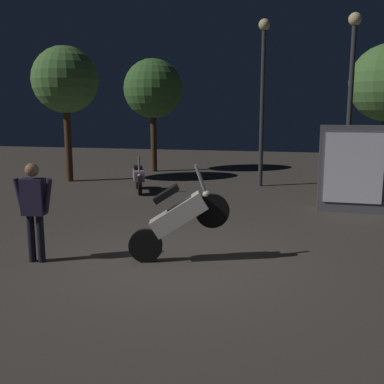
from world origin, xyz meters
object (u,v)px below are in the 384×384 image
at_px(motorcycle_pink_parked_left, 139,177).
at_px(kiosk_billboard, 353,169).
at_px(streetlamp_far, 263,83).
at_px(person_rider_beside, 34,204).
at_px(streetlamp_near, 351,82).
at_px(motorcycle_white_foreground, 178,218).

height_order(motorcycle_pink_parked_left, kiosk_billboard, kiosk_billboard).
bearing_deg(kiosk_billboard, streetlamp_far, -51.73).
bearing_deg(person_rider_beside, streetlamp_near, -44.36).
bearing_deg(motorcycle_white_foreground, streetlamp_near, 49.85).
xyz_separation_m(motorcycle_white_foreground, streetlamp_near, (3.25, 6.61, 2.46)).
distance_m(motorcycle_pink_parked_left, streetlamp_far, 4.89).
distance_m(person_rider_beside, streetlamp_far, 9.23).
bearing_deg(streetlamp_far, kiosk_billboard, -52.99).
height_order(motorcycle_white_foreground, streetlamp_near, streetlamp_near).
bearing_deg(kiosk_billboard, motorcycle_white_foreground, 56.63).
relative_size(motorcycle_white_foreground, person_rider_beside, 0.99).
xyz_separation_m(person_rider_beside, streetlamp_far, (3.04, 8.41, 2.31)).
bearing_deg(kiosk_billboard, motorcycle_pink_parked_left, -12.12).
relative_size(streetlamp_far, kiosk_billboard, 2.48).
height_order(streetlamp_far, kiosk_billboard, streetlamp_far).
height_order(motorcycle_white_foreground, person_rider_beside, person_rider_beside).
bearing_deg(streetlamp_far, streetlamp_near, -27.16).
distance_m(motorcycle_white_foreground, kiosk_billboard, 5.64).
xyz_separation_m(motorcycle_white_foreground, motorcycle_pink_parked_left, (-2.79, 6.06, -0.31)).
bearing_deg(streetlamp_near, motorcycle_white_foreground, -116.22).
bearing_deg(streetlamp_near, motorcycle_pink_parked_left, -174.81).
height_order(motorcycle_white_foreground, streetlamp_far, streetlamp_far).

